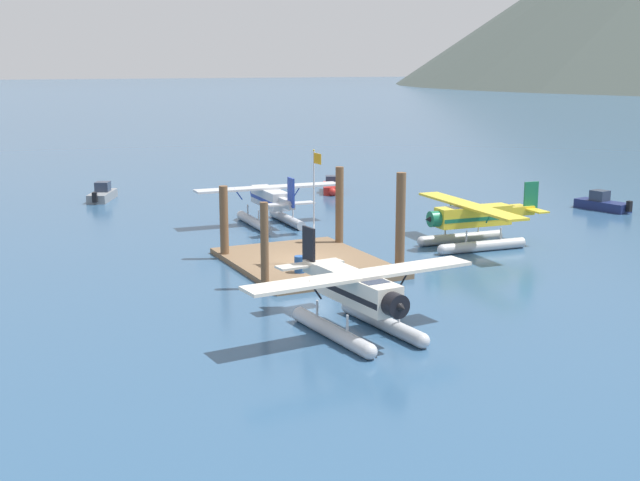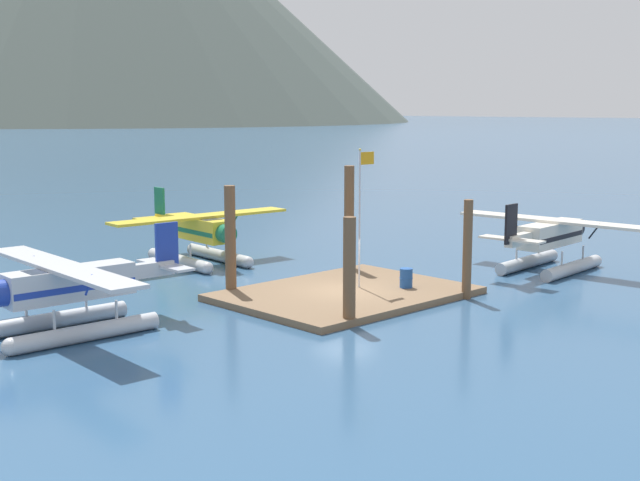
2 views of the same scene
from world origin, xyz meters
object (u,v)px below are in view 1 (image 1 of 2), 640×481
at_px(boat_red_open_west, 332,187).
at_px(seaplane_yellow_bow_centre, 472,222).
at_px(flagpole, 315,194).
at_px(boat_navy_open_north, 601,203).
at_px(fuel_drum, 300,264).
at_px(seaplane_cream_stbd_aft, 358,298).
at_px(seaplane_silver_port_fwd, 270,203).
at_px(boat_grey_open_sw, 103,194).

bearing_deg(boat_red_open_west, seaplane_yellow_bow_centre, -4.79).
bearing_deg(flagpole, boat_navy_open_north, 105.40).
xyz_separation_m(flagpole, fuel_drum, (1.37, -1.52, -3.45)).
bearing_deg(boat_navy_open_north, boat_red_open_west, -138.42).
height_order(flagpole, fuel_drum, flagpole).
relative_size(seaplane_cream_stbd_aft, seaplane_yellow_bow_centre, 1.00).
relative_size(seaplane_silver_port_fwd, boat_grey_open_sw, 2.31).
height_order(fuel_drum, boat_navy_open_north, boat_navy_open_north).
height_order(flagpole, boat_grey_open_sw, flagpole).
height_order(fuel_drum, boat_red_open_west, boat_red_open_west).
height_order(seaplane_cream_stbd_aft, boat_grey_open_sw, seaplane_cream_stbd_aft).
bearing_deg(fuel_drum, seaplane_cream_stbd_aft, -9.41).
bearing_deg(seaplane_silver_port_fwd, boat_navy_open_north, 78.34).
xyz_separation_m(boat_red_open_west, boat_navy_open_north, (16.82, 14.92, 0.00)).
xyz_separation_m(boat_red_open_west, boat_grey_open_sw, (-4.42, -19.00, 0.00)).
bearing_deg(boat_navy_open_north, fuel_drum, -72.90).
bearing_deg(seaplane_yellow_bow_centre, flagpole, -84.96).
distance_m(seaplane_cream_stbd_aft, seaplane_silver_port_fwd, 24.52).
xyz_separation_m(seaplane_cream_stbd_aft, seaplane_silver_port_fwd, (-23.85, 5.67, 0.00)).
height_order(flagpole, seaplane_cream_stbd_aft, flagpole).
relative_size(seaplane_silver_port_fwd, boat_red_open_west, 2.31).
bearing_deg(seaplane_yellow_bow_centre, seaplane_cream_stbd_aft, -50.12).
height_order(seaplane_silver_port_fwd, seaplane_yellow_bow_centre, same).
height_order(flagpole, boat_red_open_west, flagpole).
xyz_separation_m(seaplane_cream_stbd_aft, boat_grey_open_sw, (-39.84, -2.82, -1.09)).
bearing_deg(flagpole, fuel_drum, -47.90).
xyz_separation_m(flagpole, seaplane_yellow_bow_centre, (-0.98, 11.12, -2.61)).
relative_size(boat_navy_open_north, boat_grey_open_sw, 1.07).
distance_m(flagpole, boat_navy_open_north, 29.29).
xyz_separation_m(fuel_drum, boat_red_open_west, (-25.90, 14.60, -0.25)).
bearing_deg(seaplane_silver_port_fwd, fuel_drum, -15.92).
bearing_deg(seaplane_silver_port_fwd, seaplane_cream_stbd_aft, -13.36).
xyz_separation_m(seaplane_silver_port_fwd, boat_grey_open_sw, (-15.99, -8.48, -1.09)).
distance_m(seaplane_silver_port_fwd, boat_grey_open_sw, 18.13).
bearing_deg(flagpole, boat_red_open_west, 151.92).
bearing_deg(flagpole, seaplane_yellow_bow_centre, 95.04).
relative_size(flagpole, fuel_drum, 7.13).
bearing_deg(seaplane_silver_port_fwd, boat_grey_open_sw, -152.05).
bearing_deg(fuel_drum, boat_grey_open_sw, -171.75).
xyz_separation_m(seaplane_cream_stbd_aft, boat_red_open_west, (-35.42, 16.18, -1.09)).
bearing_deg(flagpole, boat_grey_open_sw, -168.45).
bearing_deg(boat_navy_open_north, boat_grey_open_sw, -122.05).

